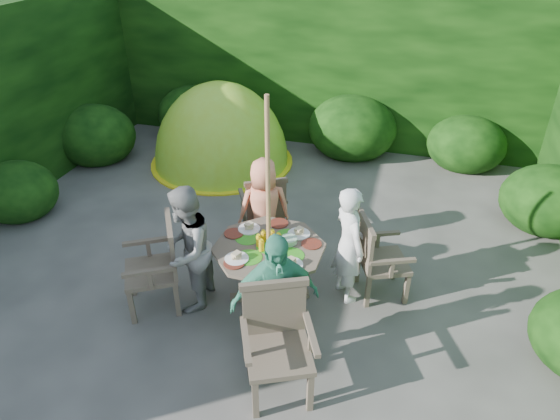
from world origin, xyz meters
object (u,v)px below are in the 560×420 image
(garden_chair_back, at_px, (264,207))
(child_front, at_px, (275,301))
(child_right, at_px, (349,245))
(parasol_pole, at_px, (268,208))
(patio_table, at_px, (269,255))
(garden_chair_front, at_px, (277,340))
(child_back, at_px, (264,209))
(garden_chair_left, at_px, (158,264))
(child_left, at_px, (187,250))
(garden_chair_right, at_px, (377,257))
(dome_tent, at_px, (222,162))

(garden_chair_back, bearing_deg, child_front, 80.60)
(child_right, bearing_deg, parasol_pole, 74.77)
(patio_table, distance_m, garden_chair_front, 1.10)
(garden_chair_back, relative_size, child_back, 0.70)
(patio_table, distance_m, child_front, 0.81)
(garden_chair_back, distance_m, child_right, 1.37)
(garden_chair_left, distance_m, child_right, 1.90)
(parasol_pole, xyz_separation_m, child_left, (-0.75, -0.28, -0.43))
(patio_table, xyz_separation_m, child_front, (0.28, -0.75, 0.11))
(garden_chair_left, distance_m, child_left, 0.34)
(patio_table, xyz_separation_m, child_right, (0.74, 0.28, 0.08))
(garden_chair_right, height_order, dome_tent, dome_tent)
(garden_chair_front, distance_m, child_left, 1.36)
(garden_chair_right, distance_m, garden_chair_front, 1.56)
(child_front, bearing_deg, parasol_pole, 78.77)
(garden_chair_right, bearing_deg, child_front, 123.62)
(child_right, relative_size, child_left, 0.95)
(parasol_pole, xyz_separation_m, child_front, (0.28, -0.75, -0.43))
(parasol_pole, relative_size, child_right, 1.72)
(garden_chair_right, distance_m, child_back, 1.37)
(garden_chair_front, xyz_separation_m, child_back, (-0.67, 1.77, 0.10))
(patio_table, height_order, parasol_pole, parasol_pole)
(parasol_pole, relative_size, garden_chair_right, 2.51)
(child_right, relative_size, dome_tent, 0.47)
(child_right, height_order, child_left, child_left)
(garden_chair_back, bearing_deg, garden_chair_left, 35.47)
(garden_chair_left, xyz_separation_m, dome_tent, (-0.66, 3.30, -0.50))
(parasol_pole, height_order, child_front, parasol_pole)
(parasol_pole, bearing_deg, dome_tent, 119.98)
(garden_chair_right, relative_size, child_front, 0.66)
(child_front, bearing_deg, garden_chair_left, 132.22)
(parasol_pole, relative_size, garden_chair_front, 2.31)
(garden_chair_left, relative_size, child_front, 0.71)
(patio_table, relative_size, garden_chair_back, 1.72)
(garden_chair_front, height_order, child_front, child_front)
(parasol_pole, height_order, garden_chair_back, parasol_pole)
(child_left, xyz_separation_m, child_back, (0.46, 1.03, -0.06))
(garden_chair_left, bearing_deg, child_back, 116.01)
(garden_chair_left, distance_m, child_back, 1.35)
(garden_chair_left, xyz_separation_m, child_back, (0.75, 1.12, 0.11))
(patio_table, bearing_deg, garden_chair_back, 110.32)
(garden_chair_left, bearing_deg, patio_table, 79.73)
(parasol_pole, relative_size, dome_tent, 0.81)
(child_left, relative_size, child_back, 1.10)
(parasol_pole, relative_size, child_back, 1.80)
(child_left, relative_size, child_front, 1.01)
(parasol_pole, height_order, garden_chair_right, parasol_pole)
(child_left, bearing_deg, garden_chair_front, 51.98)
(child_left, xyz_separation_m, dome_tent, (-0.94, 3.21, -0.67))
(garden_chair_right, distance_m, child_front, 1.37)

